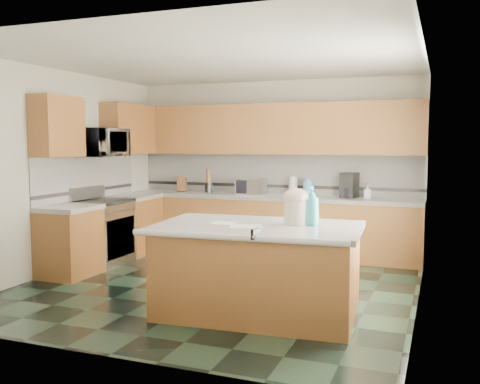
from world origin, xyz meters
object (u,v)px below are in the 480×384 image
at_px(knife_block, 182,184).
at_px(coffee_maker, 349,185).
at_px(island_base, 258,273).
at_px(toaster_oven, 251,186).
at_px(island_top, 258,228).
at_px(soap_bottle_island, 312,206).
at_px(treat_jar, 296,213).

xyz_separation_m(knife_block, coffee_maker, (2.76, 0.03, 0.06)).
xyz_separation_m(island_base, toaster_oven, (-1.11, 2.90, 0.61)).
distance_m(toaster_oven, coffee_maker, 1.54).
height_order(island_top, coffee_maker, coffee_maker).
bearing_deg(soap_bottle_island, treat_jar, -163.32).
bearing_deg(toaster_oven, island_base, -63.56).
bearing_deg(soap_bottle_island, knife_block, 143.95).
xyz_separation_m(soap_bottle_island, knife_block, (-2.85, 2.77, -0.07)).
height_order(island_base, treat_jar, treat_jar).
height_order(knife_block, coffee_maker, coffee_maker).
xyz_separation_m(island_top, treat_jar, (0.36, 0.11, 0.15)).
distance_m(island_top, knife_block, 3.72).
bearing_deg(coffee_maker, island_top, -84.66).
relative_size(island_top, treat_jar, 8.18).
bearing_deg(knife_block, coffee_maker, -10.04).
bearing_deg(toaster_oven, coffee_maker, 6.61).
relative_size(island_base, treat_jar, 7.78).
height_order(island_top, soap_bottle_island, soap_bottle_island).
xyz_separation_m(soap_bottle_island, coffee_maker, (-0.09, 2.80, -0.01)).
bearing_deg(coffee_maker, soap_bottle_island, -74.52).
bearing_deg(island_top, toaster_oven, 107.03).
bearing_deg(knife_block, treat_jar, -56.64).
bearing_deg(soap_bottle_island, island_base, -157.32).
xyz_separation_m(island_top, toaster_oven, (-1.11, 2.90, 0.15)).
height_order(island_top, knife_block, knife_block).
height_order(island_top, toaster_oven, toaster_oven).
distance_m(island_base, soap_bottle_island, 0.87).
bearing_deg(treat_jar, coffee_maker, 113.28).
bearing_deg(treat_jar, soap_bottle_island, 33.08).
distance_m(island_base, knife_block, 3.77).
xyz_separation_m(island_base, island_top, (0.00, 0.00, 0.46)).
relative_size(treat_jar, coffee_maker, 0.67).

